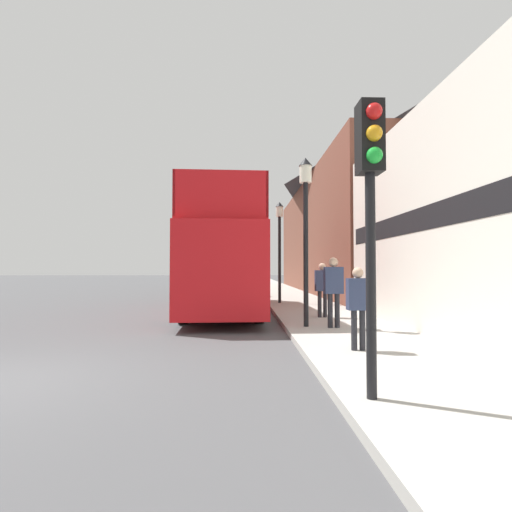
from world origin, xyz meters
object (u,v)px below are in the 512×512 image
object	(u,v)px
pedestrian_second	(334,285)
pedestrian_third	(322,285)
lamp_post_nearest	(306,209)
parked_car_ahead_of_bus	(242,285)
lamp_post_second	(280,233)
traffic_signal	(371,180)
tour_bus	(223,262)
pedestrian_nearest	(358,300)

from	to	relation	value
pedestrian_second	pedestrian_third	size ratio (longest dim) A/B	1.07
lamp_post_nearest	parked_car_ahead_of_bus	bearing A→B (deg)	97.87
pedestrian_third	lamp_post_second	distance (m)	5.67
parked_car_ahead_of_bus	traffic_signal	distance (m)	18.16
lamp_post_nearest	pedestrian_second	bearing A→B (deg)	-19.17
pedestrian_second	lamp_post_nearest	xyz separation A→B (m)	(-0.68, 0.23, 2.01)
tour_bus	pedestrian_second	world-z (taller)	tour_bus
lamp_post_second	parked_car_ahead_of_bus	bearing A→B (deg)	108.36
pedestrian_nearest	lamp_post_nearest	world-z (taller)	lamp_post_nearest
parked_car_ahead_of_bus	pedestrian_third	distance (m)	10.53
lamp_post_nearest	lamp_post_second	size ratio (longest dim) A/B	1.00
pedestrian_nearest	traffic_signal	xyz separation A→B (m)	(-0.65, -2.76, 1.64)
parked_car_ahead_of_bus	pedestrian_third	size ratio (longest dim) A/B	2.60
pedestrian_second	traffic_signal	world-z (taller)	traffic_signal
traffic_signal	lamp_post_nearest	world-z (taller)	lamp_post_nearest
pedestrian_second	lamp_post_second	xyz separation A→B (m)	(-0.69, 7.39, 2.02)
parked_car_ahead_of_bus	lamp_post_nearest	world-z (taller)	lamp_post_nearest
pedestrian_third	lamp_post_nearest	world-z (taller)	lamp_post_nearest
traffic_signal	lamp_post_nearest	size ratio (longest dim) A/B	0.78
pedestrian_nearest	lamp_post_second	distance (m)	10.46
pedestrian_second	lamp_post_nearest	bearing A→B (deg)	160.83
pedestrian_second	traffic_signal	distance (m)	5.84
traffic_signal	lamp_post_second	xyz separation A→B (m)	(0.14, 12.97, 0.54)
tour_bus	lamp_post_nearest	distance (m)	5.36
lamp_post_second	traffic_signal	bearing A→B (deg)	-90.64
tour_bus	pedestrian_second	bearing A→B (deg)	-59.58
traffic_signal	lamp_post_second	distance (m)	12.99
traffic_signal	pedestrian_third	bearing A→B (deg)	82.75
traffic_signal	pedestrian_nearest	bearing A→B (deg)	76.82
pedestrian_second	lamp_post_nearest	distance (m)	2.13
parked_car_ahead_of_bus	pedestrian_third	bearing A→B (deg)	-78.30
pedestrian_second	parked_car_ahead_of_bus	bearing A→B (deg)	100.76
parked_car_ahead_of_bus	pedestrian_nearest	distance (m)	15.39
parked_car_ahead_of_bus	traffic_signal	xyz separation A→B (m)	(1.52, -17.99, 1.99)
pedestrian_nearest	pedestrian_second	xyz separation A→B (m)	(0.19, 2.82, 0.16)
parked_car_ahead_of_bus	lamp_post_nearest	bearing A→B (deg)	-84.23
tour_bus	lamp_post_nearest	size ratio (longest dim) A/B	2.19
tour_bus	pedestrian_nearest	bearing A→B (deg)	-71.40
lamp_post_nearest	lamp_post_second	bearing A→B (deg)	90.15
tour_bus	traffic_signal	size ratio (longest dim) A/B	2.79
tour_bus	lamp_post_second	distance (m)	3.74
pedestrian_nearest	pedestrian_third	size ratio (longest dim) A/B	0.91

